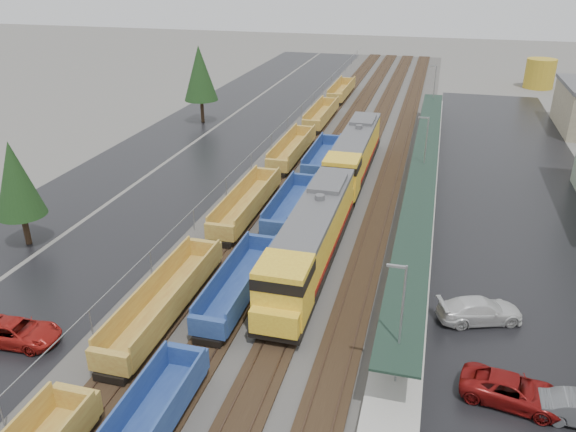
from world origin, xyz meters
name	(u,v)px	position (x,y,z in m)	size (l,w,h in m)	color
ballast_strip	(346,155)	(0.00, 60.00, 0.04)	(20.00, 160.00, 0.08)	#302D2B
trackbed	(346,155)	(0.00, 60.00, 0.16)	(14.60, 160.00, 0.22)	black
west_parking_lot	(230,146)	(-15.00, 60.00, 0.01)	(10.00, 160.00, 0.02)	black
west_road	(160,140)	(-25.00, 60.00, 0.01)	(9.00, 160.00, 0.02)	black
east_commuter_lot	(519,203)	(19.00, 50.00, 0.01)	(16.00, 100.00, 0.02)	black
station_platform	(422,187)	(9.50, 50.01, 0.73)	(3.00, 80.00, 8.00)	#9E9B93
chainlink_fence	(268,141)	(-9.50, 58.44, 1.61)	(0.08, 160.04, 2.02)	gray
distant_hills	(550,30)	(44.79, 210.68, 0.00)	(301.00, 140.00, 25.20)	#4D5A46
tree_west_near	(15,179)	(-22.00, 30.00, 5.82)	(3.96, 3.96, 9.00)	#332316
tree_west_far	(200,73)	(-23.00, 70.00, 7.12)	(4.84, 4.84, 11.00)	#332316
locomotive_lead	(311,240)	(2.00, 31.81, 2.63)	(3.34, 22.02, 4.98)	black
locomotive_trail	(354,155)	(2.00, 52.81, 2.63)	(3.34, 22.02, 4.98)	black
well_string_yellow	(247,204)	(-6.00, 40.29, 1.16)	(2.60, 115.98, 2.30)	#A26E2D
well_string_blue	(198,346)	(-2.00, 19.53, 1.10)	(2.46, 84.15, 2.18)	navy
storage_tank	(540,74)	(27.96, 108.64, 2.66)	(5.32, 5.32, 5.32)	#B49424
parked_car_west_c	(17,332)	(-13.67, 18.33, 0.75)	(5.40, 2.49, 1.50)	maroon
parked_car_east_b	(513,391)	(15.69, 20.78, 0.76)	(5.49, 2.53, 1.53)	maroon
parked_car_east_c	(480,310)	(14.31, 28.18, 0.81)	(5.58, 2.27, 1.62)	silver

